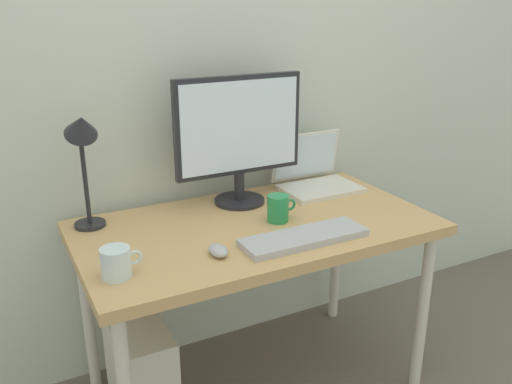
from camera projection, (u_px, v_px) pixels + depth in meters
name	position (u px, v px, depth m)	size (l,w,h in m)	color
back_wall	(208.00, 49.00, 2.12)	(4.40, 0.04, 2.60)	silver
desk	(256.00, 240.00, 2.00)	(1.28, 0.70, 0.72)	tan
monitor	(239.00, 133.00, 2.08)	(0.52, 0.20, 0.50)	#232328
laptop	(314.00, 175.00, 2.33)	(0.32, 0.26, 0.23)	silver
desk_lamp	(83.00, 144.00, 1.82)	(0.11, 0.16, 0.44)	#232328
keyboard	(304.00, 237.00, 1.83)	(0.44, 0.14, 0.02)	#B2B2B7
mouse	(218.00, 250.00, 1.73)	(0.06, 0.09, 0.03)	#B2B2B7
coffee_mug	(278.00, 208.00, 1.98)	(0.11, 0.08, 0.10)	#268C4C
glass_cup	(116.00, 263.00, 1.58)	(0.12, 0.09, 0.09)	silver
computer_tower	(141.00, 375.00, 1.96)	(0.18, 0.36, 0.42)	silver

